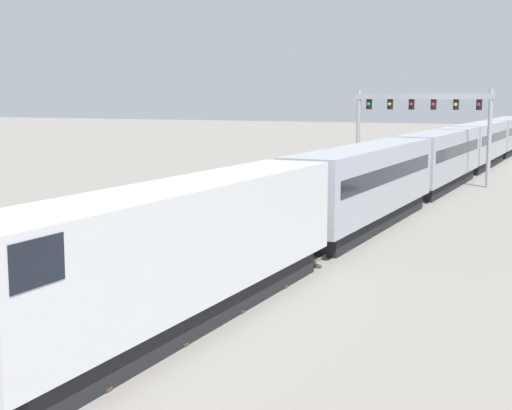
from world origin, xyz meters
name	(u,v)px	position (x,y,z in m)	size (l,w,h in m)	color
ground_plane	(60,351)	(0.00, 0.00, 0.00)	(400.00, 400.00, 0.00)	gray
track_main	(468,173)	(2.00, 60.00, 0.07)	(2.60, 200.00, 0.16)	slate
track_near	(353,193)	(-3.50, 40.00, 0.07)	(2.60, 160.00, 0.16)	slate
passenger_train	(442,157)	(2.00, 46.95, 2.61)	(3.04, 106.52, 4.80)	silver
signal_gantry	(422,115)	(-0.25, 48.95, 6.10)	(12.10, 0.49, 8.27)	#999BA0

